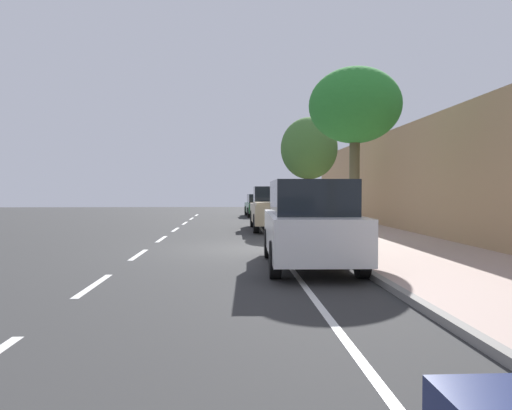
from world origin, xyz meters
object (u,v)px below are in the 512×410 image
Objects in this scene: street_tree_far_end at (309,150)px; parked_sedan_green_far at (259,205)px; bicycle_at_curb at (276,216)px; parked_pickup_tan_mid at (274,210)px; cyclist_with_backpack at (281,205)px; parked_suv_white_second at (309,222)px; street_tree_mid_block at (355,107)px; pedestrian_on_phone at (330,202)px.

parked_sedan_green_far is at bearing 99.84° from street_tree_far_end.
bicycle_at_curb is at bearing -86.03° from parked_sedan_green_far.
cyclist_with_backpack is at bearing 78.89° from parked_pickup_tan_mid.
bicycle_at_curb is 0.81m from cyclist_with_backpack.
cyclist_with_backpack is at bearing 86.78° from parked_suv_white_second.
parked_pickup_tan_mid is 8.32m from street_tree_mid_block.
parked_pickup_tan_mid is 3.39m from street_tree_far_end.
parked_sedan_green_far is 18.87m from street_tree_mid_block.
parked_pickup_tan_mid is 3.12× the size of pedestrian_on_phone.
street_tree_far_end is 7.00m from pedestrian_on_phone.
parked_suv_white_second is 21.47m from parked_sedan_green_far.
street_tree_mid_block is at bearing -98.90° from pedestrian_on_phone.
bicycle_at_curb is 1.04× the size of cyclist_with_backpack.
street_tree_far_end is (1.76, -10.15, 2.93)m from parked_sedan_green_far.
bicycle_at_curb is at bearing -139.17° from pedestrian_on_phone.
pedestrian_on_phone is (3.98, 6.98, 0.19)m from parked_pickup_tan_mid.
parked_sedan_green_far is at bearing 89.83° from parked_suv_white_second.
street_tree_far_end reaches higher than parked_pickup_tan_mid.
cyclist_with_backpack is at bearing 95.45° from street_tree_mid_block.
street_tree_mid_block is 3.09× the size of pedestrian_on_phone.
bicycle_at_curb is 0.34× the size of street_tree_far_end.
cyclist_with_backpack is at bearing 111.84° from street_tree_far_end.
parked_sedan_green_far is 10.71m from street_tree_far_end.
street_tree_mid_block reaches higher than parked_sedan_green_far.
street_tree_mid_block is at bearing 58.64° from parked_suv_white_second.
parked_suv_white_second is 0.90× the size of parked_pickup_tan_mid.
pedestrian_on_phone reaches higher than cyclist_with_backpack.
bicycle_at_curb is at bearing 112.59° from street_tree_far_end.
cyclist_with_backpack is (0.68, 3.48, 0.12)m from parked_pickup_tan_mid.
parked_pickup_tan_mid is at bearing 89.45° from parked_suv_white_second.
pedestrian_on_phone reaches higher than bicycle_at_curb.
parked_sedan_green_far is 7.59m from cyclist_with_backpack.
pedestrian_on_phone is at bearing 69.67° from street_tree_far_end.
parked_suv_white_second reaches higher than pedestrian_on_phone.
parked_pickup_tan_mid is 8.04m from pedestrian_on_phone.
parked_sedan_green_far is (-0.04, 11.03, -0.15)m from parked_pickup_tan_mid.
parked_suv_white_second is 17.88m from pedestrian_on_phone.
street_tree_mid_block is (1.27, -11.37, 3.83)m from bicycle_at_curb.
bicycle_at_curb is 0.33× the size of street_tree_mid_block.
cyclist_with_backpack is at bearing -63.23° from bicycle_at_curb.
cyclist_with_backpack reaches higher than bicycle_at_curb.
parked_pickup_tan_mid reaches higher than bicycle_at_curb.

